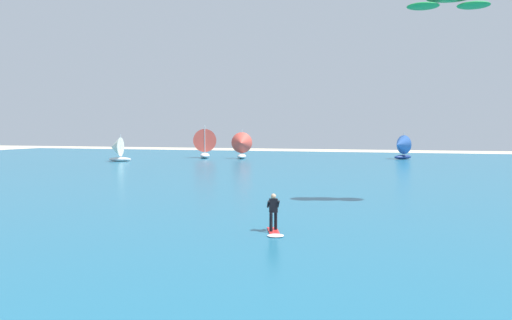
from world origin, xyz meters
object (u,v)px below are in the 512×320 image
(kitesurfer, at_px, (274,219))
(sailboat_leading, at_px, (401,147))
(sailboat_near_shore, at_px, (117,149))
(sailboat_outermost, at_px, (241,145))
(kite, at_px, (448,3))
(sailboat_heeled_over, at_px, (205,143))

(kitesurfer, bearing_deg, sailboat_leading, 83.76)
(kitesurfer, relative_size, sailboat_leading, 0.48)
(kitesurfer, height_order, sailboat_leading, sailboat_leading)
(sailboat_near_shore, distance_m, sailboat_outermost, 18.90)
(kite, height_order, sailboat_heeled_over, kite)
(sailboat_heeled_over, bearing_deg, sailboat_leading, 9.45)
(kite, height_order, sailboat_outermost, kite)
(kitesurfer, distance_m, sailboat_leading, 55.82)
(kite, relative_size, sailboat_near_shore, 1.26)
(kitesurfer, height_order, sailboat_outermost, sailboat_outermost)
(sailboat_heeled_over, bearing_deg, kite, -51.20)
(sailboat_leading, xyz_separation_m, sailboat_outermost, (-24.09, -5.87, 0.23))
(kite, relative_size, sailboat_outermost, 1.05)
(kitesurfer, height_order, kite, kite)
(kitesurfer, bearing_deg, sailboat_heeled_over, 116.03)
(sailboat_leading, bearing_deg, kitesurfer, -96.24)
(sailboat_leading, bearing_deg, sailboat_near_shore, -156.52)
(sailboat_leading, relative_size, sailboat_near_shore, 1.07)
(kite, xyz_separation_m, sailboat_near_shore, (-41.05, 28.33, -10.01))
(sailboat_near_shore, bearing_deg, sailboat_outermost, 36.37)
(sailboat_heeled_over, height_order, sailboat_outermost, sailboat_heeled_over)
(kite, relative_size, sailboat_heeled_over, 0.93)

